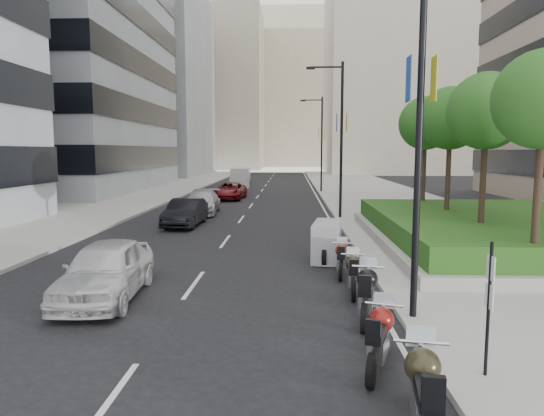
# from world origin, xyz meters

# --- Properties ---
(ground) EXTENTS (160.00, 160.00, 0.00)m
(ground) POSITION_xyz_m (0.00, 0.00, 0.00)
(ground) COLOR black
(ground) RESTS_ON ground
(sidewalk_right) EXTENTS (10.00, 100.00, 0.15)m
(sidewalk_right) POSITION_xyz_m (9.00, 30.00, 0.07)
(sidewalk_right) COLOR #9E9B93
(sidewalk_right) RESTS_ON ground
(sidewalk_left) EXTENTS (8.00, 100.00, 0.15)m
(sidewalk_left) POSITION_xyz_m (-12.00, 30.00, 0.07)
(sidewalk_left) COLOR #9E9B93
(sidewalk_left) RESTS_ON ground
(lane_edge) EXTENTS (0.12, 100.00, 0.01)m
(lane_edge) POSITION_xyz_m (3.70, 30.00, 0.01)
(lane_edge) COLOR silver
(lane_edge) RESTS_ON ground
(lane_centre) EXTENTS (0.12, 100.00, 0.01)m
(lane_centre) POSITION_xyz_m (-1.50, 30.00, 0.01)
(lane_centre) COLOR silver
(lane_centre) RESTS_ON ground
(building_grey_far) EXTENTS (22.00, 26.00, 30.00)m
(building_grey_far) POSITION_xyz_m (-24.00, 70.00, 15.00)
(building_grey_far) COLOR gray
(building_grey_far) RESTS_ON ground
(building_cream_right) EXTENTS (28.00, 24.00, 36.00)m
(building_cream_right) POSITION_xyz_m (22.00, 80.00, 18.00)
(building_cream_right) COLOR #B7AD93
(building_cream_right) RESTS_ON ground
(building_cream_left) EXTENTS (26.00, 24.00, 34.00)m
(building_cream_left) POSITION_xyz_m (-18.00, 100.00, 17.00)
(building_cream_left) COLOR #B7AD93
(building_cream_left) RESTS_ON ground
(building_cream_centre) EXTENTS (30.00, 24.00, 38.00)m
(building_cream_centre) POSITION_xyz_m (2.00, 120.00, 19.00)
(building_cream_centre) COLOR #B7AD93
(building_cream_centre) RESTS_ON ground
(planter) EXTENTS (10.00, 14.00, 0.40)m
(planter) POSITION_xyz_m (10.00, 10.00, 0.35)
(planter) COLOR #9E9A93
(planter) RESTS_ON sidewalk_right
(hedge) EXTENTS (9.40, 13.40, 0.80)m
(hedge) POSITION_xyz_m (10.00, 10.00, 0.95)
(hedge) COLOR #224914
(hedge) RESTS_ON planter
(tree_0) EXTENTS (2.80, 2.80, 6.30)m
(tree_0) POSITION_xyz_m (8.50, 4.00, 5.42)
(tree_0) COLOR #332319
(tree_0) RESTS_ON planter
(tree_1) EXTENTS (2.80, 2.80, 6.30)m
(tree_1) POSITION_xyz_m (8.50, 8.00, 5.42)
(tree_1) COLOR #332319
(tree_1) RESTS_ON planter
(tree_2) EXTENTS (2.80, 2.80, 6.30)m
(tree_2) POSITION_xyz_m (8.50, 12.00, 5.42)
(tree_2) COLOR #332319
(tree_2) RESTS_ON planter
(tree_3) EXTENTS (2.80, 2.80, 6.30)m
(tree_3) POSITION_xyz_m (8.50, 16.00, 5.42)
(tree_3) COLOR #332319
(tree_3) RESTS_ON planter
(lamp_post_0) EXTENTS (2.34, 0.45, 9.00)m
(lamp_post_0) POSITION_xyz_m (4.14, 1.00, 5.07)
(lamp_post_0) COLOR black
(lamp_post_0) RESTS_ON ground
(lamp_post_1) EXTENTS (2.34, 0.45, 9.00)m
(lamp_post_1) POSITION_xyz_m (4.14, 18.00, 5.07)
(lamp_post_1) COLOR black
(lamp_post_1) RESTS_ON ground
(lamp_post_2) EXTENTS (2.34, 0.45, 9.00)m
(lamp_post_2) POSITION_xyz_m (4.14, 36.00, 5.07)
(lamp_post_2) COLOR black
(lamp_post_2) RESTS_ON ground
(parking_sign) EXTENTS (0.06, 0.32, 2.50)m
(parking_sign) POSITION_xyz_m (4.80, -2.00, 1.46)
(parking_sign) COLOR black
(parking_sign) RESTS_ON ground
(motorcycle_0) EXTENTS (0.80, 2.41, 1.20)m
(motorcycle_0) POSITION_xyz_m (3.29, -3.66, 0.64)
(motorcycle_0) COLOR black
(motorcycle_0) RESTS_ON ground
(motorcycle_1) EXTENTS (0.93, 2.10, 1.08)m
(motorcycle_1) POSITION_xyz_m (3.06, -1.46, 0.58)
(motorcycle_1) COLOR black
(motorcycle_1) RESTS_ON ground
(motorcycle_2) EXTENTS (0.82, 2.34, 1.18)m
(motorcycle_2) POSITION_xyz_m (3.23, 1.18, 0.63)
(motorcycle_2) COLOR black
(motorcycle_2) RESTS_ON ground
(motorcycle_3) EXTENTS (0.70, 2.09, 1.04)m
(motorcycle_3) POSITION_xyz_m (3.19, 3.33, 0.55)
(motorcycle_3) COLOR black
(motorcycle_3) RESTS_ON ground
(motorcycle_4) EXTENTS (0.66, 1.98, 0.99)m
(motorcycle_4) POSITION_xyz_m (3.07, 5.33, 0.53)
(motorcycle_4) COLOR black
(motorcycle_4) RESTS_ON ground
(motorcycle_5) EXTENTS (1.29, 2.45, 1.41)m
(motorcycle_5) POSITION_xyz_m (2.75, 7.44, 0.71)
(motorcycle_5) COLOR black
(motorcycle_5) RESTS_ON ground
(motorcycle_6) EXTENTS (0.79, 1.90, 0.97)m
(motorcycle_6) POSITION_xyz_m (3.13, 9.62, 0.52)
(motorcycle_6) COLOR black
(motorcycle_6) RESTS_ON ground
(car_a) EXTENTS (2.18, 4.78, 1.59)m
(car_a) POSITION_xyz_m (-3.62, 2.56, 0.79)
(car_a) COLOR silver
(car_a) RESTS_ON ground
(car_b) EXTENTS (1.75, 4.49, 1.46)m
(car_b) POSITION_xyz_m (-4.21, 15.30, 0.73)
(car_b) COLOR black
(car_b) RESTS_ON ground
(car_c) EXTENTS (2.29, 5.17, 1.47)m
(car_c) POSITION_xyz_m (-4.26, 20.40, 0.74)
(car_c) COLOR #ACACAE
(car_c) RESTS_ON ground
(car_d) EXTENTS (2.60, 5.17, 1.40)m
(car_d) POSITION_xyz_m (-3.66, 29.62, 0.70)
(car_d) COLOR maroon
(car_d) RESTS_ON ground
(delivery_van) EXTENTS (2.10, 5.08, 2.10)m
(delivery_van) POSITION_xyz_m (-4.15, 43.06, 0.98)
(delivery_van) COLOR silver
(delivery_van) RESTS_ON ground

